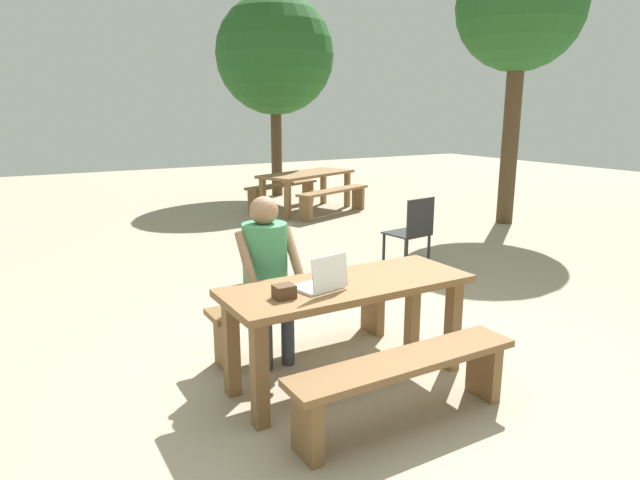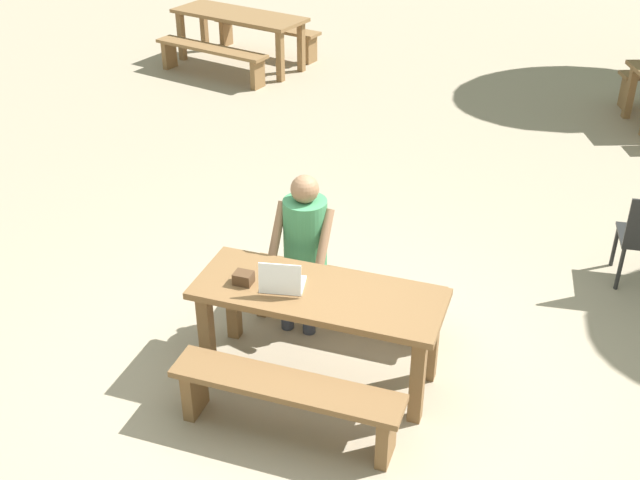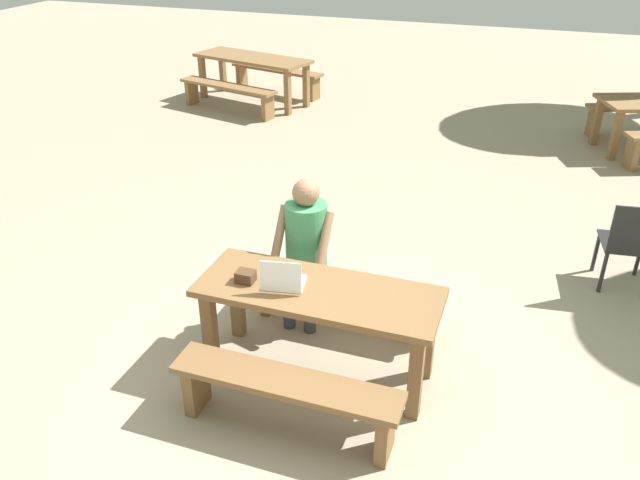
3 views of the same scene
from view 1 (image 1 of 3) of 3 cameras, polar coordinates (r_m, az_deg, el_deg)
The scene contains 13 objects.
ground_plane at distance 4.05m, azimuth 2.78°, elevation -14.24°, with size 30.00×30.00×0.00m, color tan.
picnic_table_front at distance 3.81m, azimuth 2.88°, elevation -6.16°, with size 1.73×0.65×0.73m.
bench_near at distance 3.45m, azimuth 8.72°, elevation -13.60°, with size 1.54×0.30×0.43m.
bench_far at distance 4.42m, azimuth -1.67°, elevation -7.26°, with size 1.54×0.30×0.43m.
laptop at distance 3.58m, azimuth 0.22°, elevation -4.28°, with size 0.33×0.31×0.24m.
small_pouch at distance 3.45m, azimuth -3.70°, elevation -5.31°, with size 0.13×0.11×0.08m.
person_seated at distance 4.13m, azimuth -5.48°, elevation -2.69°, with size 0.44×0.42×1.26m.
plastic_chair at distance 6.67m, azimuth 9.43°, elevation 0.92°, with size 0.49×0.49×0.87m.
picnic_table_mid at distance 10.37m, azimuth -1.36°, elevation 6.38°, with size 2.10×1.44×0.72m.
bench_mid_south at distance 10.02m, azimuth 1.41°, elevation 4.56°, with size 1.74×0.90×0.47m.
bench_mid_north at distance 10.82m, azimuth -3.91°, elevation 5.19°, with size 1.74×0.90×0.47m.
tree_left at distance 9.82m, azimuth 19.92°, elevation 21.43°, with size 1.99×1.99×4.43m.
tree_right at distance 12.35m, azimuth -4.67°, elevation 18.41°, with size 2.49×2.49×4.24m.
Camera 1 is at (-1.97, -3.01, 1.88)m, focal length 31.12 mm.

